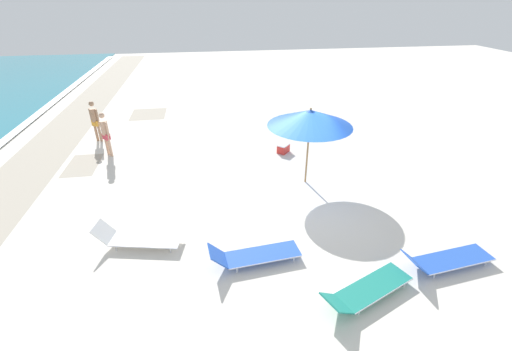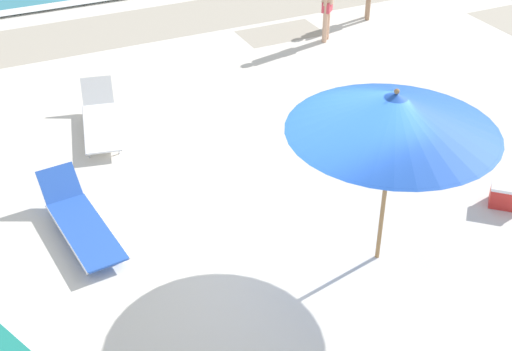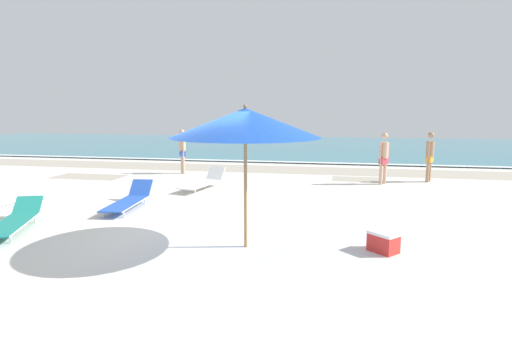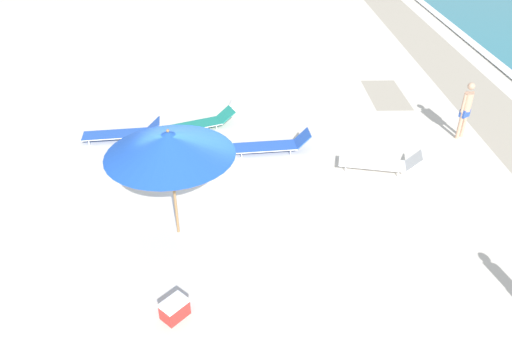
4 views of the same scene
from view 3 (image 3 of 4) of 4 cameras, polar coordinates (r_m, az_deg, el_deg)
name	(u,v)px [view 3 (image 3 of 4)]	position (r m, az deg, el deg)	size (l,w,h in m)	color
ground_plane	(197,238)	(8.38, -8.38, -8.85)	(60.00, 60.00, 0.16)	silver
ocean_water	(294,146)	(28.39, 5.41, 4.26)	(60.00, 18.79, 0.07)	teal
beach_umbrella	(245,123)	(7.14, -1.55, 7.48)	(2.71, 2.71, 2.62)	#9E7547
lounger_stack	(17,202)	(12.35, -31.00, -3.22)	(0.89, 1.98, 0.24)	white
sun_lounger_under_umbrella	(129,200)	(10.88, -17.72, -3.35)	(0.82, 2.25, 0.58)	blue
sun_lounger_near_water_left	(203,182)	(13.04, -7.54, -0.92)	(1.04, 2.24, 0.59)	white
sun_lounger_near_water_right	(14,220)	(9.95, -31.29, -5.50)	(1.44, 2.33, 0.50)	#1E8475
beachgoer_wading_adult	(384,155)	(14.25, 17.79, 2.77)	(0.35, 0.34, 1.76)	tan
beachgoer_shoreline_child	(430,154)	(15.31, 23.58, 2.86)	(0.31, 0.40, 1.76)	#A37A5B
beachgoer_strolling_adult	(182,149)	(16.19, -10.48, 3.80)	(0.32, 0.38, 1.76)	tan
cooler_box	(383,242)	(7.60, 17.74, -9.00)	(0.61, 0.60, 0.37)	red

